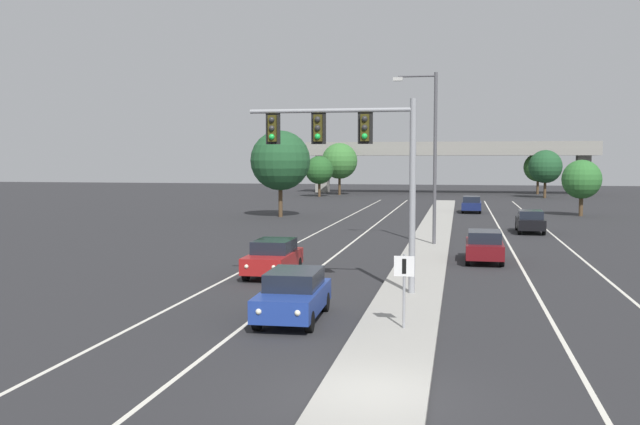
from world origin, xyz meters
The scene contains 21 objects.
ground_plane centered at (0.00, 0.00, 0.00)m, with size 260.00×260.00×0.00m, color #28282B.
median_island centered at (0.00, 18.00, 0.07)m, with size 2.40×110.00×0.15m, color #9E9B93.
lane_stripe_oncoming_center centered at (-4.70, 25.00, 0.00)m, with size 0.14×100.00×0.01m, color silver.
lane_stripe_receding_center centered at (4.70, 25.00, 0.00)m, with size 0.14×100.00×0.01m, color silver.
edge_stripe_left centered at (-8.00, 25.00, 0.00)m, with size 0.14×100.00×0.01m, color silver.
edge_stripe_right centered at (8.00, 25.00, 0.00)m, with size 0.14×100.00×0.01m, color silver.
overhead_signal_mast centered at (-2.08, 11.62, 5.43)m, with size 6.33×0.44×7.20m.
median_sign_post centered at (0.21, 5.94, 1.59)m, with size 0.60×0.10×2.20m.
street_lamp_median centered at (0.09, 27.53, 5.79)m, with size 2.58×0.28×10.00m.
car_oncoming_blue centered at (-3.40, 7.04, 0.82)m, with size 1.93×4.51×1.58m.
car_oncoming_red centered at (-6.26, 15.41, 0.82)m, with size 1.86×4.49×1.58m.
car_receding_darkred centered at (3.01, 21.52, 0.82)m, with size 1.86×4.48×1.58m.
car_receding_black centered at (6.60, 36.73, 0.82)m, with size 1.89×4.50×1.58m.
car_receding_navy centered at (2.87, 55.23, 0.82)m, with size 1.92×4.51×1.58m.
overpass_bridge centered at (0.00, 94.27, 5.78)m, with size 42.40×6.40×7.65m.
tree_far_left_c centered at (-17.06, 80.92, 3.62)m, with size 3.84×3.84×5.55m.
tree_far_left_b centered at (-15.22, 86.56, 4.84)m, with size 5.12×5.12×7.41m.
tree_far_left_a centered at (-13.85, 46.69, 5.00)m, with size 5.29×5.29×7.65m.
tree_far_right_c centered at (12.47, 52.78, 3.31)m, with size 3.51×3.51×5.07m.
tree_far_right_a centered at (12.85, 93.83, 3.91)m, with size 4.14×4.14×5.99m.
tree_far_right_b centered at (12.74, 83.62, 4.13)m, with size 4.37×4.37×6.32m.
Camera 1 is at (1.80, -15.10, 5.14)m, focal length 40.42 mm.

